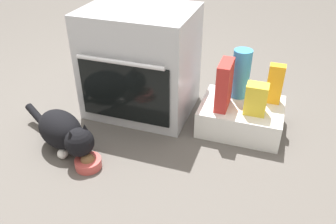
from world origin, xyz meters
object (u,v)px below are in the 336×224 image
(oven, at_px, (141,62))
(cat, at_px, (64,132))
(pantry_cabinet, at_px, (241,116))
(food_bowl, at_px, (88,162))
(juice_carton, at_px, (275,84))
(water_bottle, at_px, (241,74))
(snack_bag, at_px, (256,99))
(cereal_box, at_px, (224,85))

(oven, distance_m, cat, 0.64)
(pantry_cabinet, distance_m, food_bowl, 0.94)
(juice_carton, bearing_deg, water_bottle, 177.21)
(oven, distance_m, snack_bag, 0.74)
(oven, xyz_separation_m, cat, (-0.24, -0.56, -0.21))
(cereal_box, relative_size, juice_carton, 1.17)
(pantry_cabinet, xyz_separation_m, cat, (-0.89, -0.53, 0.04))
(snack_bag, bearing_deg, juice_carton, 61.88)
(food_bowl, distance_m, cat, 0.23)
(water_bottle, height_order, juice_carton, water_bottle)
(pantry_cabinet, height_order, cat, cat)
(cat, bearing_deg, snack_bag, 51.53)
(food_bowl, xyz_separation_m, cereal_box, (0.59, 0.57, 0.27))
(cat, distance_m, snack_bag, 1.08)
(pantry_cabinet, distance_m, snack_bag, 0.20)
(cat, bearing_deg, cereal_box, 57.29)
(cat, relative_size, water_bottle, 2.05)
(cat, height_order, juice_carton, juice_carton)
(oven, relative_size, juice_carton, 2.78)
(cat, bearing_deg, juice_carton, 56.60)
(food_bowl, relative_size, cereal_box, 0.50)
(oven, height_order, water_bottle, oven)
(pantry_cabinet, height_order, snack_bag, snack_bag)
(pantry_cabinet, distance_m, juice_carton, 0.28)
(oven, relative_size, pantry_cabinet, 1.38)
(oven, distance_m, cereal_box, 0.55)
(food_bowl, height_order, cat, cat)
(water_bottle, relative_size, juice_carton, 1.25)
(food_bowl, height_order, cereal_box, cereal_box)
(pantry_cabinet, xyz_separation_m, food_bowl, (-0.70, -0.62, -0.05))
(oven, relative_size, cereal_box, 2.38)
(snack_bag, xyz_separation_m, juice_carton, (0.09, 0.16, 0.03))
(food_bowl, height_order, water_bottle, water_bottle)
(snack_bag, bearing_deg, water_bottle, 124.63)
(oven, relative_size, snack_bag, 3.71)
(food_bowl, distance_m, snack_bag, 0.98)
(food_bowl, height_order, juice_carton, juice_carton)
(oven, distance_m, juice_carton, 0.82)
(cat, distance_m, cereal_box, 0.93)
(pantry_cabinet, bearing_deg, snack_bag, -41.21)
(water_bottle, bearing_deg, oven, -172.86)
(oven, height_order, pantry_cabinet, oven)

